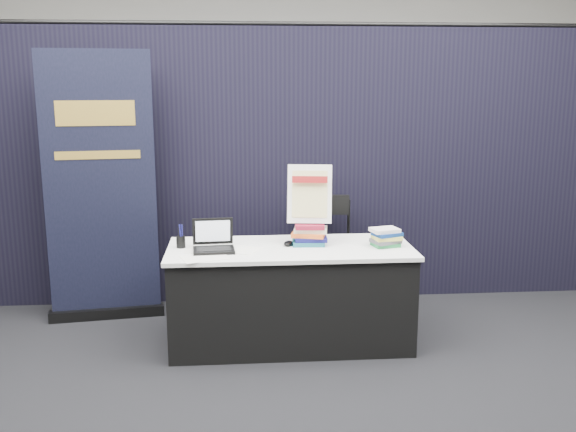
# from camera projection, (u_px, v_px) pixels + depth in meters

# --- Properties ---
(floor) EXTENTS (8.00, 8.00, 0.00)m
(floor) POSITION_uv_depth(u_px,v_px,m) (297.00, 375.00, 4.34)
(floor) COLOR black
(floor) RESTS_ON ground
(wall_back) EXTENTS (8.00, 0.02, 3.50)m
(wall_back) POSITION_uv_depth(u_px,v_px,m) (267.00, 97.00, 7.88)
(wall_back) COLOR beige
(wall_back) RESTS_ON floor
(drape_partition) EXTENTS (6.00, 0.08, 2.40)m
(drape_partition) POSITION_uv_depth(u_px,v_px,m) (280.00, 167.00, 5.65)
(drape_partition) COLOR black
(drape_partition) RESTS_ON floor
(display_table) EXTENTS (1.80, 0.75, 0.75)m
(display_table) POSITION_uv_depth(u_px,v_px,m) (290.00, 295.00, 4.79)
(display_table) COLOR black
(display_table) RESTS_ON floor
(laptop) EXTENTS (0.31, 0.25, 0.23)m
(laptop) POSITION_uv_depth(u_px,v_px,m) (214.00, 243.00, 4.61)
(laptop) COLOR black
(laptop) RESTS_ON display_table
(mouse) EXTENTS (0.10, 0.12, 0.03)m
(mouse) POSITION_uv_depth(u_px,v_px,m) (289.00, 243.00, 4.75)
(mouse) COLOR black
(mouse) RESTS_ON display_table
(brochure_left) EXTENTS (0.33, 0.25, 0.00)m
(brochure_left) POSITION_uv_depth(u_px,v_px,m) (207.00, 250.00, 4.64)
(brochure_left) COLOR silver
(brochure_left) RESTS_ON display_table
(brochure_mid) EXTENTS (0.38, 0.34, 0.00)m
(brochure_mid) POSITION_uv_depth(u_px,v_px,m) (238.00, 249.00, 4.64)
(brochure_mid) COLOR white
(brochure_mid) RESTS_ON display_table
(brochure_right) EXTENTS (0.37, 0.31, 0.00)m
(brochure_right) POSITION_uv_depth(u_px,v_px,m) (205.00, 257.00, 4.43)
(brochure_right) COLOR white
(brochure_right) RESTS_ON display_table
(pen_cup) EXTENTS (0.07, 0.07, 0.09)m
(pen_cup) POSITION_uv_depth(u_px,v_px,m) (181.00, 242.00, 4.69)
(pen_cup) COLOR black
(pen_cup) RESTS_ON display_table
(book_stack_tall) EXTENTS (0.26, 0.21, 0.16)m
(book_stack_tall) POSITION_uv_depth(u_px,v_px,m) (310.00, 234.00, 4.78)
(book_stack_tall) COLOR #1C5D6D
(book_stack_tall) RESTS_ON display_table
(book_stack_short) EXTENTS (0.22, 0.19, 0.14)m
(book_stack_short) POSITION_uv_depth(u_px,v_px,m) (386.00, 237.00, 4.72)
(book_stack_short) COLOR #228142
(book_stack_short) RESTS_ON display_table
(info_sign) EXTENTS (0.34, 0.18, 0.45)m
(info_sign) POSITION_uv_depth(u_px,v_px,m) (310.00, 195.00, 4.75)
(info_sign) COLOR black
(info_sign) RESTS_ON book_stack_tall
(pullup_banner) EXTENTS (0.93, 0.22, 2.19)m
(pullup_banner) POSITION_uv_depth(u_px,v_px,m) (101.00, 204.00, 5.19)
(pullup_banner) COLOR black
(pullup_banner) RESTS_ON floor
(stacking_chair) EXTENTS (0.50, 0.51, 0.99)m
(stacking_chair) POSITION_uv_depth(u_px,v_px,m) (327.00, 250.00, 5.41)
(stacking_chair) COLOR black
(stacking_chair) RESTS_ON floor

